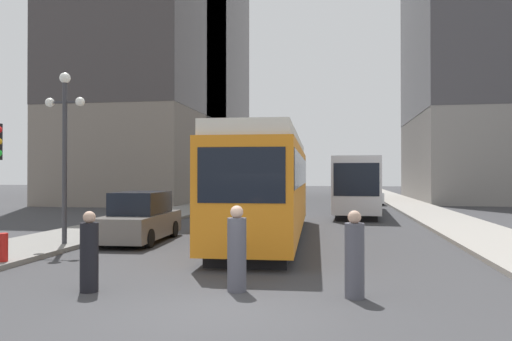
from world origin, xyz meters
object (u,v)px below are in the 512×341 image
lamp_post_left_near (65,132)px  fire_hydrant (3,247)px  parked_car_left_near (140,219)px  pedestrian_crossing_far (89,254)px  pedestrian_crossing_near (354,257)px  streetcar (268,184)px  lamp_post_left_far (201,155)px  transit_bus (356,183)px  parked_car_left_mid (226,200)px  pedestrian_on_sidewalk (237,251)px  parked_car_right_far (370,194)px

lamp_post_left_near → fire_hydrant: 4.80m
parked_car_left_near → pedestrian_crossing_far: size_ratio=2.76×
parked_car_left_near → pedestrian_crossing_near: parked_car_left_near is taller
parked_car_left_near → pedestrian_crossing_near: (7.45, -7.06, -0.03)m
streetcar → lamp_post_left_far: (-6.38, 13.07, 1.66)m
parked_car_left_near → transit_bus: bearing=57.9°
parked_car_left_mid → fire_hydrant: 19.39m
parked_car_left_mid → pedestrian_on_sidewalk: (5.03, -20.91, -0.00)m
streetcar → pedestrian_on_sidewalk: 8.79m
streetcar → parked_car_left_mid: (-4.49, 12.23, -1.26)m
transit_bus → parked_car_right_far: 10.28m
parked_car_left_mid → lamp_post_left_near: lamp_post_left_near is taller
streetcar → parked_car_left_near: streetcar is taller
streetcar → pedestrian_crossing_far: (-2.50, -9.24, -1.31)m
pedestrian_crossing_far → parked_car_left_mid: bearing=-29.5°
pedestrian_crossing_near → lamp_post_left_far: lamp_post_left_far is taller
parked_car_left_near → lamp_post_left_near: (-1.90, -1.88, 3.06)m
streetcar → lamp_post_left_near: size_ratio=2.44×
parked_car_left_near → lamp_post_left_far: size_ratio=0.85×
pedestrian_crossing_near → pedestrian_crossing_far: bearing=161.9°
transit_bus → parked_car_left_mid: bearing=-174.0°
fire_hydrant → pedestrian_crossing_near: bearing=-11.0°
parked_car_right_far → pedestrian_crossing_far: bearing=74.9°
transit_bus → parked_car_right_far: size_ratio=2.57×
parked_car_right_far → fire_hydrant: (-11.49, -30.00, -0.32)m
parked_car_right_far → pedestrian_crossing_near: bearing=84.3°
parked_car_left_near → parked_car_left_mid: size_ratio=1.06×
pedestrian_crossing_near → fire_hydrant: 9.26m
parked_car_left_near → pedestrian_on_sidewalk: size_ratio=2.59×
lamp_post_left_far → pedestrian_crossing_near: bearing=-66.9°
pedestrian_crossing_far → parked_car_left_near: bearing=-19.8°
parked_car_left_mid → parked_car_right_far: bearing=46.4°
parked_car_left_near → fire_hydrant: (-1.63, -5.29, -0.32)m
transit_bus → parked_car_left_mid: transit_bus is taller
pedestrian_crossing_far → pedestrian_on_sidewalk: pedestrian_on_sidewalk is taller
parked_car_left_mid → pedestrian_crossing_far: (1.99, -21.46, -0.06)m
lamp_post_left_near → parked_car_left_mid: bearing=83.2°
parked_car_right_far → pedestrian_crossing_far: 33.09m
streetcar → lamp_post_left_far: 14.64m
lamp_post_left_near → parked_car_right_far: bearing=66.2°
parked_car_left_near → pedestrian_on_sidewalk: bearing=-56.2°
streetcar → parked_car_left_mid: size_ratio=3.18×
pedestrian_crossing_near → pedestrian_on_sidewalk: (-2.42, 0.19, 0.03)m
transit_bus → pedestrian_crossing_far: (-6.34, -22.03, -1.16)m
pedestrian_crossing_near → parked_car_left_mid: bearing=87.5°
transit_bus → parked_car_left_mid: 8.42m
pedestrian_crossing_near → lamp_post_left_near: (-9.35, 5.18, 3.09)m
pedestrian_on_sidewalk → streetcar: bearing=157.5°
transit_bus → parked_car_left_near: (-8.33, -14.60, -1.10)m
transit_bus → parked_car_right_far: bearing=83.5°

